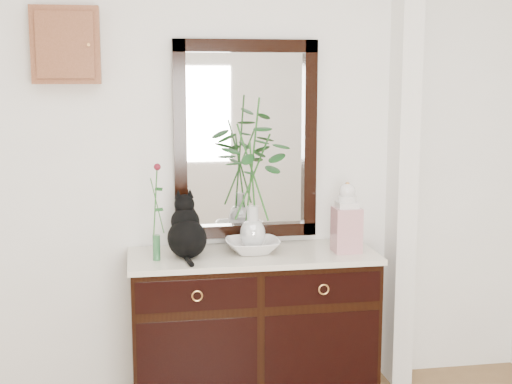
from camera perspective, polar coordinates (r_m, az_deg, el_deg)
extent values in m
cube|color=white|center=(3.98, -2.28, 2.88)|extent=(3.60, 0.04, 2.70)
cube|color=white|center=(4.16, 11.69, 2.96)|extent=(0.12, 0.20, 2.70)
cube|color=black|center=(3.96, -0.25, -10.41)|extent=(1.30, 0.50, 0.82)
cube|color=beige|center=(3.85, -0.25, -5.14)|extent=(1.33, 0.52, 0.03)
cube|color=black|center=(3.97, -0.82, 4.18)|extent=(0.80, 0.06, 1.10)
cube|color=white|center=(3.99, -0.86, 4.20)|extent=(0.66, 0.01, 0.96)
cube|color=brown|center=(3.90, -14.97, 11.28)|extent=(0.35, 0.10, 0.40)
imported|color=white|center=(3.85, -0.27, -4.34)|extent=(0.30, 0.30, 0.07)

